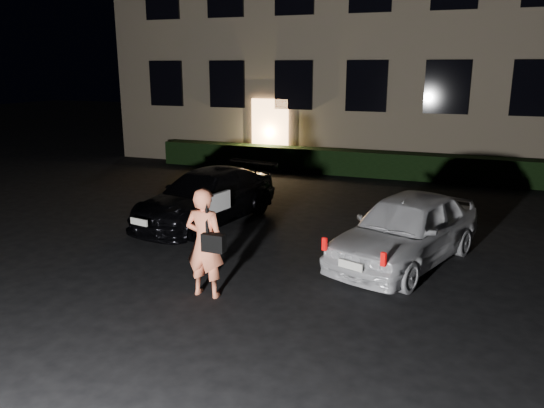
% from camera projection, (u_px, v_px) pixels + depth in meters
% --- Properties ---
extents(ground, '(80.00, 80.00, 0.00)m').
position_uv_depth(ground, '(236.00, 294.00, 8.76)').
color(ground, black).
rests_on(ground, ground).
extents(building, '(20.00, 8.11, 12.00)m').
position_uv_depth(building, '(389.00, 5.00, 20.84)').
color(building, '#766B54').
rests_on(building, ground).
extents(hedge, '(15.00, 0.70, 0.85)m').
position_uv_depth(hedge, '(361.00, 163.00, 18.18)').
color(hedge, black).
rests_on(hedge, ground).
extents(sedan, '(2.57, 4.53, 1.24)m').
position_uv_depth(sedan, '(206.00, 197.00, 12.73)').
color(sedan, black).
rests_on(sedan, ground).
extents(hatch, '(2.86, 4.26, 1.35)m').
position_uv_depth(hatch, '(406.00, 229.00, 10.03)').
color(hatch, silver).
rests_on(hatch, ground).
extents(man, '(0.74, 0.44, 1.82)m').
position_uv_depth(man, '(205.00, 243.00, 8.51)').
color(man, '#FF8259').
rests_on(man, ground).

